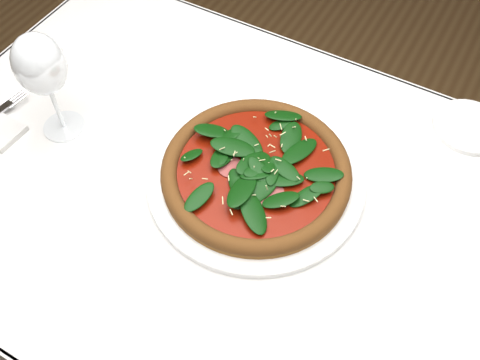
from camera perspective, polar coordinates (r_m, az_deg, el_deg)
The scene contains 6 objects.
ground at distance 1.59m, azimuth -0.33°, elevation -16.73°, with size 6.00×6.00×0.00m, color brown.
dining_table at distance 1.00m, azimuth -0.50°, elevation -4.55°, with size 1.21×0.81×0.75m.
plate at distance 0.92m, azimuth 1.71°, elevation 0.34°, with size 0.38×0.38×0.02m.
pizza at distance 0.90m, azimuth 1.74°, elevation 1.14°, with size 0.42×0.42×0.04m.
wine_glass at distance 0.95m, azimuth -20.52°, elevation 11.25°, with size 0.09×0.09×0.21m.
saucer_far at distance 1.08m, azimuth 23.31°, elevation 5.28°, with size 0.13×0.13×0.01m.
Camera 1 is at (0.26, -0.44, 1.50)m, focal length 40.00 mm.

